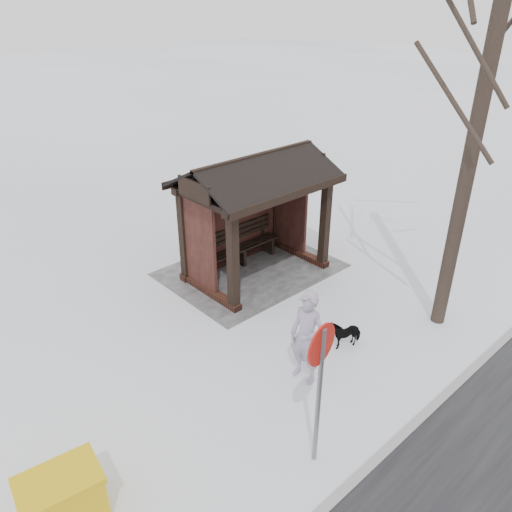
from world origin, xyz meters
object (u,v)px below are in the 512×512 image
(dog, at_px, (344,332))
(grit_bin, at_px, (63,499))
(pedestrian, at_px, (307,338))
(road_sign, at_px, (320,367))
(bus_shelter, at_px, (252,191))
(tree_near, at_px, (502,3))

(dog, bearing_deg, grit_bin, -72.60)
(dog, bearing_deg, pedestrian, -65.16)
(road_sign, bearing_deg, pedestrian, -141.13)
(dog, bearing_deg, road_sign, -41.85)
(bus_shelter, height_order, dog, bus_shelter)
(road_sign, bearing_deg, tree_near, 179.49)
(pedestrian, bearing_deg, dog, 88.97)
(pedestrian, relative_size, dog, 2.67)
(pedestrian, distance_m, road_sign, 2.00)
(pedestrian, bearing_deg, road_sign, -50.79)
(dog, xyz_separation_m, road_sign, (2.56, 1.47, 1.48))
(tree_near, height_order, dog, tree_near)
(bus_shelter, distance_m, grit_bin, 7.49)
(tree_near, height_order, pedestrian, tree_near)
(dog, height_order, grit_bin, grit_bin)
(pedestrian, distance_m, grit_bin, 4.47)
(bus_shelter, bearing_deg, road_sign, 57.02)
(pedestrian, height_order, road_sign, road_sign)
(tree_near, bearing_deg, grit_bin, -6.79)
(dog, bearing_deg, bus_shelter, -172.49)
(grit_bin, xyz_separation_m, road_sign, (-3.20, 1.56, 1.36))
(bus_shelter, bearing_deg, dog, 79.22)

